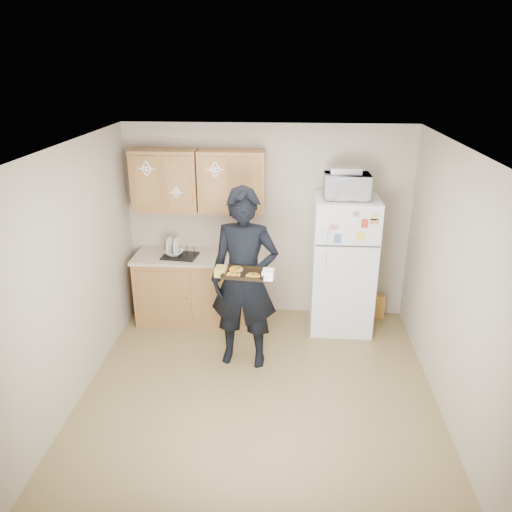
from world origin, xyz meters
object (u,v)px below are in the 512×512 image
Objects in this scene: person at (244,280)px; microwave at (347,186)px; dish_rack at (180,250)px; baking_tray at (244,274)px; refrigerator at (343,264)px.

person is 1.63m from microwave.
dish_rack is at bearing 140.90° from person.
baking_tray is 0.81× the size of microwave.
baking_tray is at bearing -133.10° from refrigerator.
dish_rack is at bearing 177.90° from microwave.
microwave is (-0.02, -0.05, 0.99)m from refrigerator.
baking_tray reaches higher than dish_rack.
person reaches higher than dish_rack.
baking_tray is (0.03, -0.30, 0.20)m from person.
refrigerator is 1.66m from baking_tray.
dish_rack is (-2.01, 0.04, -0.86)m from microwave.
microwave is (1.12, 0.84, 0.84)m from person.
dish_rack is at bearing -179.78° from refrigerator.
refrigerator is 1.45m from person.
person is 3.86× the size of microwave.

